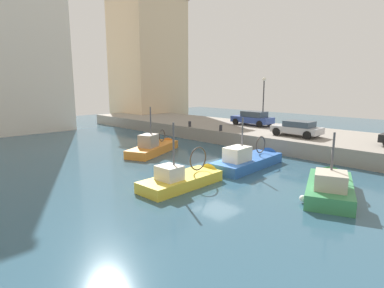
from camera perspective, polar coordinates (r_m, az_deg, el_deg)
water_surface at (r=20.02m, az=4.74°, el=-5.03°), size 80.00×80.00×0.00m
quay_wall at (r=29.42m, az=19.42°, el=0.69°), size 9.00×56.00×1.20m
fishing_boat_yellow at (r=17.52m, az=-0.97°, el=-6.97°), size 5.64×2.11×4.34m
fishing_boat_green at (r=17.55m, az=23.34°, el=-7.78°), size 6.02×3.92×4.17m
fishing_boat_blue at (r=21.68m, az=10.39°, el=-3.60°), size 6.64×2.32×4.23m
fishing_boat_orange at (r=25.83m, az=-6.56°, el=-1.16°), size 6.50×4.01×4.50m
parked_car_blue at (r=33.46m, az=10.81°, el=4.58°), size 2.00×4.29×1.44m
parked_car_silver at (r=27.39m, az=18.33°, el=2.71°), size 2.02×3.92×1.25m
mooring_bollard_south at (r=29.02m, az=5.16°, el=2.88°), size 0.28×0.28×0.55m
mooring_bollard_mid at (r=31.71m, az=-0.40°, el=3.60°), size 0.28×0.28×0.55m
quay_streetlamp at (r=32.89m, az=12.70°, el=8.80°), size 0.36×0.36×4.83m
waterfront_building_west at (r=49.91m, az=-7.91°, el=14.72°), size 9.20×8.66×17.86m
waterfront_building_central at (r=42.05m, az=-28.76°, el=17.52°), size 9.39×6.72×22.56m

